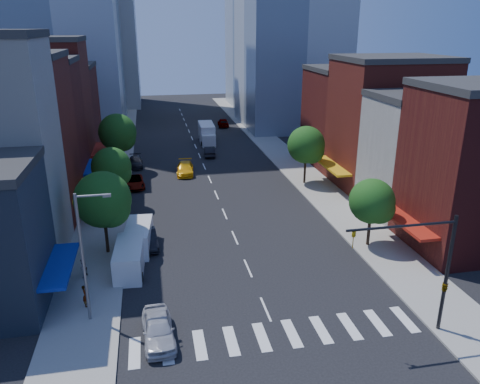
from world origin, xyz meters
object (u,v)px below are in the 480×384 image
object	(u,v)px
parked_car_front	(158,329)
pedestrian_far	(83,268)
cargo_van_far	(139,238)
cargo_van_near	(129,259)
parked_car_third	(135,182)
traffic_car_far	(223,123)
box_truck	(207,134)
parked_car_rear	(136,162)
taxi	(185,168)
pedestrian_near	(85,296)
traffic_car_oncoming	(209,151)
parked_car_second	(148,239)

from	to	relation	value
parked_car_front	pedestrian_far	bearing A→B (deg)	118.54
cargo_van_far	cargo_van_near	bearing A→B (deg)	-94.28
parked_car_third	traffic_car_far	world-z (taller)	traffic_car_far
parked_car_front	pedestrian_far	distance (m)	10.44
parked_car_front	box_truck	world-z (taller)	box_truck
parked_car_rear	traffic_car_far	bearing A→B (deg)	55.23
parked_car_front	traffic_car_far	size ratio (longest dim) A/B	1.00
parked_car_front	parked_car_third	xyz separation A→B (m)	(-2.00, 30.75, -0.15)
taxi	box_truck	bearing A→B (deg)	78.71
cargo_van_near	traffic_car_far	size ratio (longest dim) A/B	1.15
taxi	traffic_car_far	bearing A→B (deg)	76.88
pedestrian_near	parked_car_third	bearing A→B (deg)	-11.65
pedestrian_near	cargo_van_far	bearing A→B (deg)	-27.90
parked_car_front	cargo_van_far	distance (m)	13.33
parked_car_front	cargo_van_near	bearing A→B (deg)	98.66
traffic_car_oncoming	box_truck	size ratio (longest dim) A/B	0.57
cargo_van_far	taxi	world-z (taller)	cargo_van_far
parked_car_third	pedestrian_far	bearing A→B (deg)	-104.92
taxi	parked_car_rear	bearing A→B (deg)	149.48
cargo_van_near	pedestrian_near	distance (m)	5.46
pedestrian_far	taxi	bearing A→B (deg)	173.08
cargo_van_far	taxi	size ratio (longest dim) A/B	1.04
cargo_van_far	pedestrian_near	xyz separation A→B (m)	(-3.59, -8.62, -0.16)
parked_car_second	traffic_car_oncoming	xyz separation A→B (m)	(9.54, 29.82, 0.01)
cargo_van_far	traffic_car_oncoming	distance (m)	32.03
parked_car_third	cargo_van_far	distance (m)	17.51
pedestrian_far	parked_car_third	bearing A→B (deg)	-174.95
parked_car_third	traffic_car_oncoming	size ratio (longest dim) A/B	1.08
box_truck	pedestrian_far	world-z (taller)	box_truck
parked_car_third	cargo_van_far	size ratio (longest dim) A/B	0.88
traffic_car_far	pedestrian_near	size ratio (longest dim) A/B	2.95
cargo_van_near	pedestrian_far	xyz separation A→B (m)	(-3.54, -0.41, -0.22)
traffic_car_oncoming	pedestrian_near	xyz separation A→B (m)	(-13.91, -38.94, 0.22)
traffic_car_far	box_truck	xyz separation A→B (m)	(-4.82, -12.66, 0.68)
parked_car_rear	taxi	bearing A→B (deg)	-37.22
parked_car_second	taxi	size ratio (longest dim) A/B	0.84
pedestrian_near	traffic_car_far	bearing A→B (deg)	-23.18
parked_car_rear	traffic_car_far	size ratio (longest dim) A/B	0.99
parked_car_rear	box_truck	xyz separation A→B (m)	(11.71, 12.42, 0.80)
parked_car_third	traffic_car_far	xyz separation A→B (m)	(16.52, 34.10, 0.15)
parked_car_front	box_truck	size ratio (longest dim) A/B	0.61
parked_car_rear	cargo_van_near	xyz separation A→B (m)	(-0.01, -30.51, 0.45)
box_truck	pedestrian_near	bearing A→B (deg)	-105.26
parked_car_second	cargo_van_far	world-z (taller)	cargo_van_far
traffic_car_far	taxi	bearing A→B (deg)	74.91
parked_car_second	cargo_van_far	distance (m)	1.00
parked_car_third	pedestrian_far	distance (m)	22.19
cargo_van_near	pedestrian_near	bearing A→B (deg)	-119.03
box_truck	pedestrian_near	world-z (taller)	box_truck
parked_car_second	traffic_car_far	distance (m)	53.27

